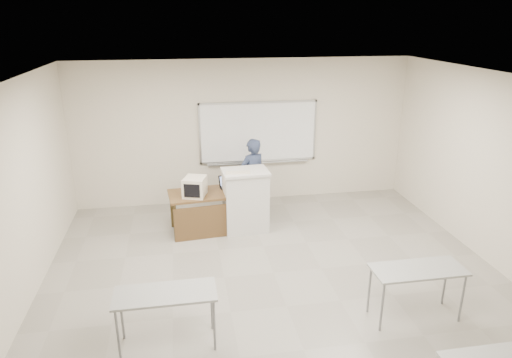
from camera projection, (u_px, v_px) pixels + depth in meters
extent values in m
cube|color=gray|center=(287.00, 307.00, 6.30)|extent=(7.00, 8.00, 0.01)
cube|color=white|center=(258.00, 132.00, 9.53)|extent=(2.40, 0.03, 1.20)
cube|color=#B7BABC|center=(258.00, 102.00, 9.31)|extent=(2.48, 0.04, 0.04)
cube|color=#B7BABC|center=(258.00, 160.00, 9.73)|extent=(2.48, 0.04, 0.04)
cube|color=#B7BABC|center=(200.00, 134.00, 9.33)|extent=(0.04, 0.04, 1.28)
cube|color=#B7BABC|center=(315.00, 130.00, 9.72)|extent=(0.04, 0.04, 1.28)
cube|color=#B7BABC|center=(259.00, 163.00, 9.70)|extent=(2.16, 0.07, 0.02)
cube|color=gray|center=(165.00, 294.00, 5.34)|extent=(1.20, 0.50, 0.03)
cylinder|color=slate|center=(118.00, 336.00, 5.19)|extent=(0.03, 0.03, 0.70)
cylinder|color=slate|center=(214.00, 325.00, 5.37)|extent=(0.03, 0.03, 0.70)
cylinder|color=slate|center=(122.00, 314.00, 5.56)|extent=(0.03, 0.03, 0.70)
cylinder|color=slate|center=(212.00, 305.00, 5.74)|extent=(0.03, 0.03, 0.70)
cube|color=gray|center=(418.00, 270.00, 5.85)|extent=(1.20, 0.50, 0.03)
cylinder|color=slate|center=(382.00, 307.00, 5.70)|extent=(0.03, 0.03, 0.70)
cylinder|color=slate|center=(462.00, 299.00, 5.88)|extent=(0.03, 0.03, 0.70)
cylinder|color=slate|center=(369.00, 289.00, 6.07)|extent=(0.03, 0.03, 0.70)
cylinder|color=slate|center=(445.00, 282.00, 6.25)|extent=(0.03, 0.03, 0.70)
cube|color=brown|center=(209.00, 193.00, 8.33)|extent=(1.46, 0.73, 0.04)
cube|color=brown|center=(211.00, 222.00, 8.15)|extent=(1.39, 0.03, 0.63)
cylinder|color=#3E3016|center=(173.00, 222.00, 8.07)|extent=(0.06, 0.06, 0.71)
cylinder|color=#3E3016|center=(248.00, 216.00, 8.28)|extent=(0.06, 0.06, 0.71)
cylinder|color=#3E3016|center=(173.00, 208.00, 8.63)|extent=(0.06, 0.06, 0.71)
cylinder|color=#3E3016|center=(243.00, 203.00, 8.85)|extent=(0.06, 0.06, 0.71)
cube|color=beige|center=(245.00, 202.00, 8.40)|extent=(0.78, 0.56, 1.12)
cube|color=beige|center=(245.00, 172.00, 8.20)|extent=(0.82, 0.60, 0.04)
cube|color=beige|center=(195.00, 186.00, 8.13)|extent=(0.36, 0.38, 0.34)
cube|color=beige|center=(196.00, 190.00, 7.94)|extent=(0.38, 0.04, 0.36)
cube|color=black|center=(196.00, 191.00, 7.92)|extent=(0.29, 0.01, 0.24)
cube|color=black|center=(230.00, 189.00, 8.48)|extent=(0.32, 0.23, 0.02)
cube|color=black|center=(230.00, 188.00, 8.46)|extent=(0.26, 0.14, 0.01)
cube|color=black|center=(229.00, 180.00, 8.57)|extent=(0.32, 0.07, 0.22)
cube|color=#96ABE4|center=(229.00, 180.00, 8.56)|extent=(0.27, 0.05, 0.17)
ellipsoid|color=#94969B|center=(229.00, 189.00, 8.42)|extent=(0.09, 0.06, 0.04)
cube|color=beige|center=(238.00, 173.00, 8.06)|extent=(0.43, 0.16, 0.02)
imported|color=black|center=(252.00, 177.00, 8.99)|extent=(0.68, 0.59, 1.57)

